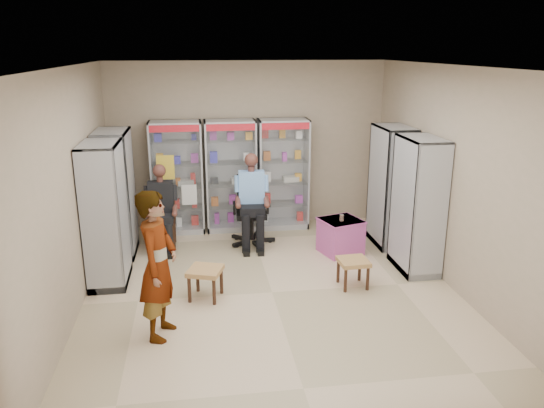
{
  "coord_description": "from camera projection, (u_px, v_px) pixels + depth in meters",
  "views": [
    {
      "loc": [
        -0.95,
        -6.54,
        3.23
      ],
      "look_at": [
        0.1,
        0.7,
        1.05
      ],
      "focal_mm": 35.0,
      "sensor_mm": 36.0,
      "label": 1
    }
  ],
  "objects": [
    {
      "name": "cabinet_back_mid",
      "position": [
        231.0,
        176.0,
        9.51
      ],
      "size": [
        0.9,
        0.5,
        2.0
      ],
      "primitive_type": "cube",
      "color": "#A4A8AB",
      "rests_on": "floor"
    },
    {
      "name": "floor",
      "position": [
        272.0,
        292.0,
        7.25
      ],
      "size": [
        6.0,
        6.0,
        0.0
      ],
      "primitive_type": "plane",
      "color": "#C9B08C",
      "rests_on": "ground"
    },
    {
      "name": "wooden_chair",
      "position": [
        163.0,
        220.0,
        8.8
      ],
      "size": [
        0.42,
        0.42,
        0.94
      ],
      "primitive_type": "cube",
      "color": "#301D12",
      "rests_on": "floor"
    },
    {
      "name": "standing_man",
      "position": [
        158.0,
        265.0,
        5.95
      ],
      "size": [
        0.57,
        0.72,
        1.74
      ],
      "primitive_type": "imported",
      "rotation": [
        0.0,
        0.0,
        1.3
      ],
      "color": "gray",
      "rests_on": "floor"
    },
    {
      "name": "woven_stool_a",
      "position": [
        353.0,
        273.0,
        7.39
      ],
      "size": [
        0.42,
        0.42,
        0.4
      ],
      "primitive_type": "cube",
      "rotation": [
        0.0,
        0.0,
        0.05
      ],
      "color": "olive",
      "rests_on": "floor"
    },
    {
      "name": "pink_trunk",
      "position": [
        341.0,
        236.0,
        8.58
      ],
      "size": [
        0.73,
        0.71,
        0.56
      ],
      "primitive_type": "cube",
      "rotation": [
        0.0,
        0.0,
        0.3
      ],
      "color": "#A3417D",
      "rests_on": "floor"
    },
    {
      "name": "office_chair",
      "position": [
        251.0,
        211.0,
        8.92
      ],
      "size": [
        0.67,
        0.67,
        1.16
      ],
      "primitive_type": "cube",
      "rotation": [
        0.0,
        0.0,
        -0.06
      ],
      "color": "black",
      "rests_on": "floor"
    },
    {
      "name": "tea_glass",
      "position": [
        342.0,
        218.0,
        8.43
      ],
      "size": [
        0.07,
        0.07,
        0.1
      ],
      "primitive_type": "cylinder",
      "color": "#5B2007",
      "rests_on": "pink_trunk"
    },
    {
      "name": "cabinet_back_left",
      "position": [
        177.0,
        178.0,
        9.38
      ],
      "size": [
        0.9,
        0.5,
        2.0
      ],
      "primitive_type": "cube",
      "color": "#B1B3B8",
      "rests_on": "floor"
    },
    {
      "name": "cabinet_left_far",
      "position": [
        116.0,
        194.0,
        8.37
      ],
      "size": [
        0.9,
        0.5,
        2.0
      ],
      "primitive_type": "cube",
      "rotation": [
        0.0,
        0.0,
        -1.57
      ],
      "color": "#BABDC2",
      "rests_on": "floor"
    },
    {
      "name": "cabinet_right_far",
      "position": [
        391.0,
        187.0,
        8.79
      ],
      "size": [
        0.9,
        0.5,
        2.0
      ],
      "primitive_type": "cube",
      "rotation": [
        0.0,
        0.0,
        1.57
      ],
      "color": "#ADAFB5",
      "rests_on": "floor"
    },
    {
      "name": "cabinet_back_right",
      "position": [
        283.0,
        174.0,
        9.64
      ],
      "size": [
        0.9,
        0.5,
        2.0
      ],
      "primitive_type": "cube",
      "color": "#B5B7BD",
      "rests_on": "floor"
    },
    {
      "name": "seated_shopkeeper",
      "position": [
        252.0,
        202.0,
        8.83
      ],
      "size": [
        0.52,
        0.7,
        1.47
      ],
      "primitive_type": null,
      "rotation": [
        0.0,
        0.0,
        -0.06
      ],
      "color": "#7AB2F2",
      "rests_on": "floor"
    },
    {
      "name": "seated_customer",
      "position": [
        162.0,
        209.0,
        8.7
      ],
      "size": [
        0.44,
        0.6,
        1.34
      ],
      "primitive_type": null,
      "color": "black",
      "rests_on": "floor"
    },
    {
      "name": "woven_stool_b",
      "position": [
        206.0,
        283.0,
        7.04
      ],
      "size": [
        0.54,
        0.54,
        0.42
      ],
      "primitive_type": "cube",
      "rotation": [
        0.0,
        0.0,
        -0.34
      ],
      "color": "olive",
      "rests_on": "floor"
    },
    {
      "name": "cabinet_left_near",
      "position": [
        105.0,
        215.0,
        7.32
      ],
      "size": [
        0.9,
        0.5,
        2.0
      ],
      "primitive_type": "cube",
      "rotation": [
        0.0,
        0.0,
        -1.57
      ],
      "color": "silver",
      "rests_on": "floor"
    },
    {
      "name": "room_shell",
      "position": [
        272.0,
        151.0,
        6.69
      ],
      "size": [
        5.02,
        6.02,
        3.01
      ],
      "color": "tan",
      "rests_on": "ground"
    },
    {
      "name": "cabinet_right_near",
      "position": [
        418.0,
        205.0,
        7.75
      ],
      "size": [
        0.9,
        0.5,
        2.0
      ],
      "primitive_type": "cube",
      "rotation": [
        0.0,
        0.0,
        1.57
      ],
      "color": "silver",
      "rests_on": "floor"
    }
  ]
}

